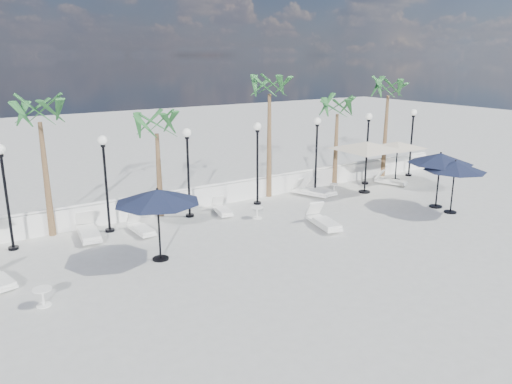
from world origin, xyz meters
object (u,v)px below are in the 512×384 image
lounger_7 (391,181)px  parasol_cream_sq_a (367,142)px  parasol_navy_left (157,196)px  lounger_4 (323,221)px  parasol_navy_mid (440,159)px  parasol_cream_sq_b (398,142)px  parasol_navy_right (455,166)px  lounger_6 (321,190)px  lounger_0 (88,231)px  lounger_3 (141,228)px  lounger_2 (222,209)px  lounger_5 (311,191)px

lounger_7 → parasol_cream_sq_a: bearing=168.4°
parasol_navy_left → parasol_cream_sq_a: bearing=11.7°
lounger_4 → lounger_7: lounger_4 is taller
parasol_navy_mid → parasol_cream_sq_b: 5.19m
parasol_navy_right → parasol_cream_sq_a: 4.64m
lounger_6 → parasol_navy_left: size_ratio=0.62×
lounger_0 → lounger_4: bearing=-18.2°
lounger_6 → lounger_3: bearing=-179.3°
lounger_6 → parasol_cream_sq_a: parasol_cream_sq_a is taller
lounger_3 → lounger_0: bearing=160.2°
lounger_3 → lounger_4: (6.50, -3.33, 0.04)m
lounger_2 → parasol_navy_left: size_ratio=0.59×
lounger_7 → parasol_navy_left: bearing=170.7°
lounger_7 → lounger_4: bearing=-176.9°
parasol_cream_sq_a → lounger_7: bearing=8.9°
lounger_5 → parasol_navy_mid: size_ratio=0.72×
lounger_7 → parasol_cream_sq_a: size_ratio=0.31×
lounger_2 → parasol_navy_mid: bearing=-15.6°
lounger_0 → lounger_7: lounger_0 is taller
parasol_navy_right → lounger_2: bearing=148.0°
lounger_3 → parasol_cream_sq_b: parasol_cream_sq_b is taller
lounger_3 → parasol_navy_left: bearing=-99.9°
parasol_navy_right → lounger_5: bearing=122.2°
lounger_0 → lounger_5: size_ratio=1.06×
parasol_cream_sq_b → lounger_0: bearing=179.9°
lounger_4 → lounger_6: bearing=63.5°
lounger_0 → parasol_navy_left: bearing=-59.8°
lounger_0 → parasol_cream_sq_b: (16.94, -0.02, 1.90)m
lounger_2 → lounger_5: 5.13m
lounger_7 → parasol_navy_mid: size_ratio=0.62×
lounger_4 → parasol_navy_mid: (6.16, -0.70, 2.01)m
lounger_5 → lounger_7: bearing=-28.5°
lounger_7 → parasol_navy_right: (-1.55, -4.91, 1.89)m
lounger_7 → parasol_navy_left: (-14.43, -2.86, 2.03)m
lounger_5 → parasol_cream_sq_a: 3.72m
lounger_5 → parasol_cream_sq_a: (2.71, -0.97, 2.35)m
lounger_3 → parasol_navy_left: parasol_navy_left is taller
parasol_navy_right → parasol_cream_sq_b: (2.56, 5.49, 0.06)m
lounger_6 → lounger_2: bearing=178.6°
lounger_5 → parasol_navy_left: parasol_navy_left is taller
lounger_0 → lounger_7: size_ratio=1.24×
lounger_4 → parasol_navy_left: (-6.87, 0.44, 1.98)m
lounger_3 → lounger_7: lounger_3 is taller
lounger_4 → parasol_cream_sq_b: size_ratio=0.46×
lounger_0 → parasol_navy_left: parasol_navy_left is taller
lounger_6 → parasol_cream_sq_a: bearing=-28.0°
lounger_6 → parasol_navy_mid: size_ratio=0.62×
lounger_0 → lounger_2: (5.77, -0.14, -0.07)m
parasol_navy_right → lounger_6: bearing=117.0°
lounger_2 → lounger_4: bearing=-44.0°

